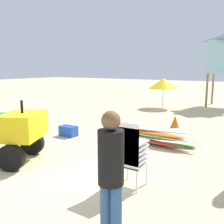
{
  "coord_description": "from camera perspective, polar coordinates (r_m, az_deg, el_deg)",
  "views": [
    {
      "loc": [
        3.81,
        -3.8,
        2.25
      ],
      "look_at": [
        0.0,
        2.09,
        1.02
      ],
      "focal_mm": 40.75,
      "sensor_mm": 36.0,
      "label": 1
    }
  ],
  "objects": [
    {
      "name": "cooler_box",
      "position": [
        8.6,
        -9.75,
        -4.21
      ],
      "size": [
        0.57,
        0.35,
        0.34
      ],
      "primitive_type": "cube",
      "color": "blue",
      "rests_on": "ground"
    },
    {
      "name": "stacked_plastic_chairs",
      "position": [
        4.76,
        4.0,
        -8.54
      ],
      "size": [
        0.48,
        0.48,
        1.29
      ],
      "color": "white",
      "rests_on": "ground"
    },
    {
      "name": "traffic_cone_near",
      "position": [
        9.99,
        13.94,
        -2.04
      ],
      "size": [
        0.32,
        0.32,
        0.45
      ],
      "primitive_type": "cone",
      "color": "orange",
      "rests_on": "ground"
    },
    {
      "name": "surfboard_pile",
      "position": [
        7.64,
        9.24,
        -5.45
      ],
      "size": [
        2.73,
        0.84,
        0.48
      ],
      "color": "green",
      "rests_on": "ground"
    },
    {
      "name": "lifeguard_near_center",
      "position": [
        3.16,
        -0.25,
        -13.09
      ],
      "size": [
        0.32,
        0.32,
        1.76
      ],
      "color": "#33598C",
      "rests_on": "ground"
    },
    {
      "name": "beach_umbrella_left",
      "position": [
        14.43,
        11.46,
        6.32
      ],
      "size": [
        1.63,
        1.63,
        1.67
      ],
      "color": "beige",
      "rests_on": "ground"
    },
    {
      "name": "ground",
      "position": [
        5.83,
        -11.58,
        -12.98
      ],
      "size": [
        80.0,
        80.0,
        0.0
      ],
      "primitive_type": "plane",
      "color": "beige"
    }
  ]
}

